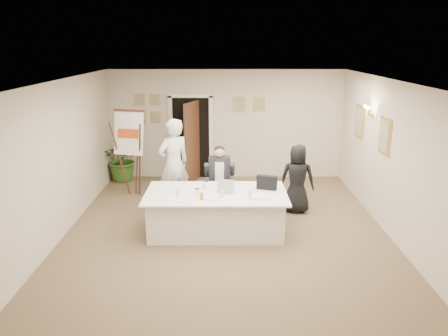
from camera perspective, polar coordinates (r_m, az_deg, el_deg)
floor at (r=8.37m, az=0.28°, el=-8.16°), size 7.00×7.00×0.00m
ceiling at (r=7.66m, az=0.31°, el=11.32°), size 6.00×7.00×0.02m
wall_back at (r=11.32m, az=0.25°, el=5.68°), size 6.00×0.10×2.80m
wall_front at (r=4.60m, az=0.41°, el=-10.07°), size 6.00×0.10×2.80m
wall_left at (r=8.44m, az=-20.53°, el=1.09°), size 0.10×7.00×2.80m
wall_right at (r=8.46m, az=21.08°, el=1.06°), size 0.10×7.00×2.80m
doorway at (r=11.24m, az=-4.26°, el=3.72°), size 1.14×0.86×2.20m
pictures_back_wall at (r=11.24m, az=-3.87°, el=7.90°), size 3.40×0.06×0.80m
pictures_right_wall at (r=9.48m, az=18.62°, el=4.98°), size 0.06×2.20×0.80m
wall_sconce at (r=9.40m, az=18.40°, el=7.08°), size 0.20×0.30×0.24m
conference_table at (r=8.18m, az=-1.04°, el=-5.77°), size 2.60×1.39×0.78m
seated_man at (r=9.09m, az=-0.58°, el=-1.39°), size 0.68×0.72×1.42m
flip_chart at (r=10.20m, az=-11.89°, el=1.37°), size 0.71×0.51×1.97m
standing_man at (r=9.25m, az=-6.56°, el=0.50°), size 0.84×0.79×1.94m
standing_woman at (r=9.16m, az=9.55°, el=-1.39°), size 0.79×0.60×1.44m
potted_palm at (r=11.51m, az=-13.03°, el=1.21°), size 1.26×1.18×1.14m
laptop at (r=8.08m, az=0.21°, el=-2.10°), size 0.38×0.40×0.28m
laptop_bag at (r=8.22m, az=5.61°, el=-1.91°), size 0.39×0.20×0.27m
paper_stack at (r=7.79m, az=4.68°, el=-3.80°), size 0.36×0.28×0.03m
plate_left at (r=7.81m, az=-8.07°, el=-3.95°), size 0.27×0.27×0.01m
plate_mid at (r=7.69m, az=-5.52°, el=-4.18°), size 0.25×0.25×0.01m
plate_near at (r=7.68m, az=-1.49°, el=-4.13°), size 0.24×0.24×0.01m
glass_a at (r=7.93m, az=-6.05°, el=-3.07°), size 0.06×0.06×0.14m
glass_b at (r=7.75m, az=-0.30°, el=-3.45°), size 0.08×0.08×0.14m
glass_c at (r=7.77m, az=3.40°, el=-3.41°), size 0.07×0.07×0.14m
glass_d at (r=8.21m, az=-2.61°, el=-2.33°), size 0.08×0.08×0.14m
oj_glass at (r=7.67m, az=-2.94°, el=-3.71°), size 0.07×0.07×0.13m
steel_jug at (r=7.95m, az=-3.52°, el=-3.07°), size 0.10×0.10×0.11m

